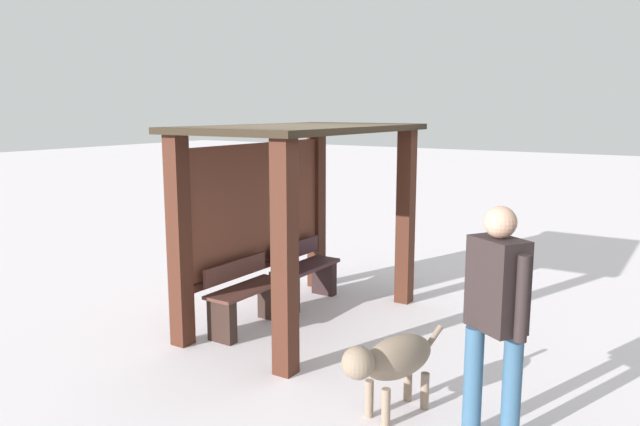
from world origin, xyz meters
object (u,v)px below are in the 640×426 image
at_px(bench_center_inside, 305,275).
at_px(bus_shelter, 289,186).
at_px(person_walking, 496,306).
at_px(bench_left_inside, 246,299).
at_px(dog, 392,360).

bearing_deg(bench_center_inside, bus_shelter, -162.35).
distance_m(bench_center_inside, person_walking, 3.63).
relative_size(bench_center_inside, person_walking, 0.60).
xyz_separation_m(bus_shelter, bench_center_inside, (0.57, 0.18, -1.21)).
xyz_separation_m(bench_left_inside, dog, (-0.88, -2.22, 0.12)).
height_order(bench_left_inside, bench_center_inside, same).
bearing_deg(person_walking, dog, 96.88).
distance_m(bench_center_inside, dog, 3.01).
bearing_deg(person_walking, bus_shelter, 64.20).
distance_m(bench_left_inside, bench_center_inside, 1.15).
xyz_separation_m(person_walking, dog, (-0.09, 0.77, -0.56)).
xyz_separation_m(bench_center_inside, person_walking, (-1.94, -3.00, 0.68)).
height_order(bus_shelter, dog, bus_shelter).
bearing_deg(bus_shelter, bench_left_inside, 162.26).
bearing_deg(bench_center_inside, person_walking, -122.85).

